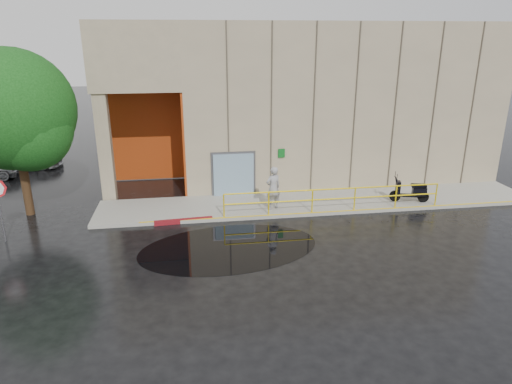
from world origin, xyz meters
TOP-DOWN VIEW (x-y plane):
  - ground at (0.00, 0.00)m, footprint 120.00×120.00m
  - sidewalk at (4.00, 4.50)m, footprint 20.00×3.00m
  - building at (5.10, 10.98)m, footprint 20.00×10.17m
  - guardrail at (4.25, 3.15)m, footprint 9.56×0.06m
  - person at (1.71, 3.79)m, footprint 0.82×0.69m
  - scooter at (8.06, 3.75)m, footprint 1.80×0.99m
  - red_curb at (-2.19, 3.10)m, footprint 2.41×0.36m
  - puddle at (-0.55, 0.48)m, footprint 7.08×4.90m
  - car_c at (-11.59, 13.07)m, footprint 4.63×2.15m
  - tree_near at (-8.64, 5.02)m, footprint 4.93×4.93m

SIDE VIEW (x-z plane):
  - ground at x=0.00m, z-range 0.00..0.00m
  - puddle at x=-0.55m, z-range 0.00..0.01m
  - sidewalk at x=4.00m, z-range 0.00..0.15m
  - red_curb at x=-2.19m, z-range 0.00..0.18m
  - car_c at x=-11.59m, z-range 0.00..1.31m
  - guardrail at x=4.25m, z-range 0.16..1.19m
  - scooter at x=8.06m, z-range 0.25..1.61m
  - person at x=1.71m, z-range 0.15..2.07m
  - building at x=5.10m, z-range 0.21..8.21m
  - tree_near at x=-8.64m, z-range 0.84..7.85m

